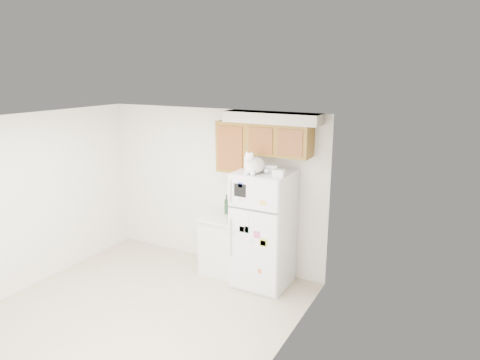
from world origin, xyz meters
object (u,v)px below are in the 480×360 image
Objects in this scene: base_counter at (225,244)px; bottle_green at (227,204)px; bottle_amber at (235,203)px; cat at (253,165)px; refrigerator at (263,229)px; storage_box_back at (271,168)px; storage_box_front at (279,173)px.

base_counter is 0.62m from bottle_green.
base_counter is 2.79× the size of bottle_amber.
base_counter is 1.52m from cat.
storage_box_back is (0.09, 0.03, 0.90)m from refrigerator.
cat is 3.20× the size of storage_box_front.
cat is at bearing -29.06° from bottle_green.
cat is 1.57× the size of bottle_green.
bottle_green is (-0.01, 0.09, 0.61)m from base_counter.
storage_box_front is (0.36, 0.03, -0.08)m from cat.
storage_box_front reaches higher than bottle_amber.
base_counter is 1.62m from storage_box_front.
bottle_green is at bearing 156.00° from storage_box_front.
base_counter is 1.91× the size of cat.
refrigerator reaches higher than bottle_green.
bottle_amber is (-0.89, 0.41, -0.66)m from storage_box_front.
storage_box_back is at bearing -18.31° from bottle_amber.
storage_box_back is 1.20× the size of storage_box_front.
storage_box_back is 0.26m from storage_box_front.
storage_box_front reaches higher than bottle_green.
bottle_green is 0.93× the size of bottle_amber.
storage_box_back is 0.59× the size of bottle_green.
storage_box_back is at bearing 131.25° from storage_box_front.
cat reaches higher than storage_box_back.
storage_box_front is 1.18m from bottle_amber.
storage_box_front is at bearing -12.79° from base_counter.
bottle_green is at bearing 150.94° from cat.
storage_box_back is (0.78, -0.04, 1.29)m from base_counter.
base_counter is 1.50m from storage_box_back.
refrigerator is 3.54× the size of cat.
bottle_green is (-0.62, 0.35, -0.75)m from cat.
refrigerator is at bearing 146.12° from storage_box_front.
refrigerator is 0.75m from bottle_green.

